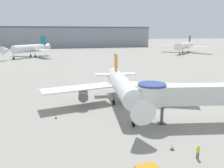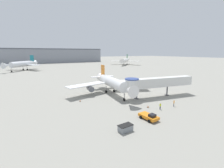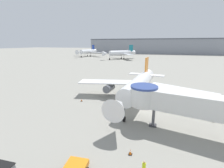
# 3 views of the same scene
# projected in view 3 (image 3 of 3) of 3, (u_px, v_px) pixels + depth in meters

# --- Properties ---
(ground_plane) EXTENTS (800.00, 800.00, 0.00)m
(ground_plane) POSITION_uv_depth(u_px,v_px,m) (145.00, 112.00, 28.03)
(ground_plane) COLOR gray
(main_airplane) EXTENTS (29.96, 25.04, 9.00)m
(main_airplane) POSITION_uv_depth(u_px,v_px,m) (138.00, 86.00, 31.46)
(main_airplane) COLOR white
(main_airplane) RESTS_ON ground_plane
(jet_bridge) EXTENTS (23.34, 7.13, 6.24)m
(jet_bridge) POSITION_uv_depth(u_px,v_px,m) (206.00, 106.00, 19.32)
(jet_bridge) COLOR silver
(jet_bridge) RESTS_ON ground_plane
(traffic_cone_near_nose) EXTENTS (0.43, 0.43, 0.71)m
(traffic_cone_near_nose) POSITION_uv_depth(u_px,v_px,m) (130.00, 152.00, 17.19)
(traffic_cone_near_nose) COLOR black
(traffic_cone_near_nose) RESTS_ON ground_plane
(traffic_cone_port_wing) EXTENTS (0.39, 0.39, 0.65)m
(traffic_cone_port_wing) POSITION_uv_depth(u_px,v_px,m) (81.00, 100.00, 33.13)
(traffic_cone_port_wing) COLOR black
(traffic_cone_port_wing) RESTS_ON ground_plane
(ground_crew_marshaller) EXTENTS (0.33, 0.22, 1.62)m
(ground_crew_marshaller) POSITION_uv_depth(u_px,v_px,m) (144.00, 167.00, 14.36)
(ground_crew_marshaller) COLOR #1E2338
(ground_crew_marshaller) RESTS_ON ground_plane
(background_jet_blue_tail) EXTENTS (32.31, 30.44, 11.12)m
(background_jet_blue_tail) POSITION_uv_depth(u_px,v_px,m) (88.00, 52.00, 147.08)
(background_jet_blue_tail) COLOR silver
(background_jet_blue_tail) RESTS_ON ground_plane
(background_jet_teal_tail) EXTENTS (25.20, 25.56, 11.32)m
(background_jet_teal_tail) POSITION_uv_depth(u_px,v_px,m) (121.00, 53.00, 122.30)
(background_jet_teal_tail) COLOR silver
(background_jet_teal_tail) RESTS_ON ground_plane
(terminal_building) EXTENTS (157.60, 21.97, 18.38)m
(terminal_building) POSITION_uv_depth(u_px,v_px,m) (151.00, 46.00, 189.36)
(terminal_building) COLOR gray
(terminal_building) RESTS_ON ground_plane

